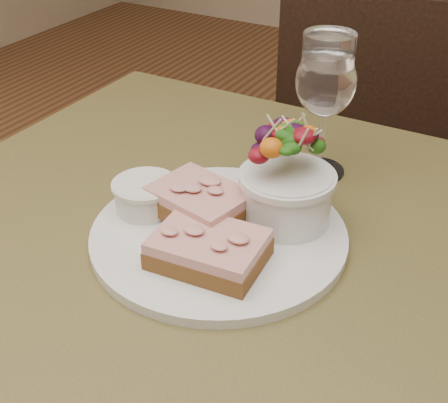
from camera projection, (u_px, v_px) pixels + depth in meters
The scene contains 9 objects.
cafe_table at pixel (213, 316), 0.75m from camera, with size 0.80×0.80×0.75m.
chair_far at pixel (374, 236), 1.49m from camera, with size 0.49×0.49×0.90m.
dinner_plate at pixel (219, 235), 0.71m from camera, with size 0.29×0.29×0.01m, color white.
sandwich_front at pixel (209, 249), 0.65m from camera, with size 0.12×0.09×0.03m.
sandwich_back at pixel (200, 201), 0.71m from camera, with size 0.12×0.10×0.03m.
ramekin at pixel (145, 194), 0.73m from camera, with size 0.07×0.07×0.04m.
salad_bowl at pixel (288, 175), 0.69m from camera, with size 0.10×0.10×0.13m.
garnish at pixel (197, 185), 0.77m from camera, with size 0.05×0.04×0.02m.
wine_glass at pixel (326, 85), 0.77m from camera, with size 0.08×0.08×0.18m.
Camera 1 is at (0.28, -0.48, 1.17)m, focal length 50.00 mm.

